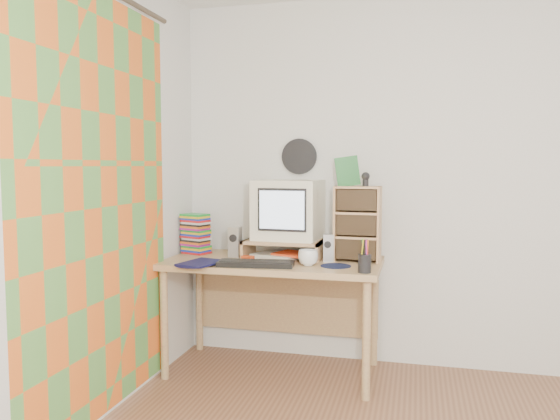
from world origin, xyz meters
The scene contains 20 objects.
back_wall centered at (0.00, 1.75, 1.25)m, with size 3.50×3.50×0.00m, color silver.
left_wall centered at (-1.75, 0.00, 1.25)m, with size 3.50×3.50×0.00m, color silver.
curtain centered at (-1.71, 0.48, 1.15)m, with size 2.20×2.20×0.00m, color orange.
wall_disc centered at (-0.93, 1.73, 1.43)m, with size 0.25×0.25×0.02m, color black.
desk centered at (-1.03, 1.44, 0.62)m, with size 1.40×0.70×0.75m.
monitor_riser centered at (-0.98, 1.48, 0.84)m, with size 0.52×0.30×0.12m.
crt_monitor centered at (-0.97, 1.53, 1.07)m, with size 0.42×0.42×0.40m, color white.
speaker_left centered at (-1.31, 1.44, 0.85)m, with size 0.08×0.08×0.20m, color #A4A5A9.
speaker_right centered at (-0.67, 1.41, 0.84)m, with size 0.07×0.07×0.18m, color #A4A5A9.
keyboard centered at (-1.07, 1.14, 0.77)m, with size 0.47×0.16×0.03m, color black.
dvd_stack centered at (-1.62, 1.52, 0.88)m, with size 0.18×0.13×0.25m, color brown, non-canonical shape.
cd_rack centered at (-0.49, 1.48, 0.99)m, with size 0.29×0.16×0.49m, color tan.
mug centered at (-0.77, 1.24, 0.80)m, with size 0.12×0.12×0.10m, color white.
diary centered at (-1.51, 1.11, 0.77)m, with size 0.25×0.18×0.05m, color #10113D.
mousepad centered at (-0.60, 1.26, 0.75)m, with size 0.19×0.19×0.00m, color black.
pen_cup centered at (-0.41, 1.10, 0.83)m, with size 0.08×0.08×0.15m, color black, non-canonical shape.
papers centered at (-0.97, 1.46, 0.77)m, with size 0.30×0.22×0.04m, color silver, non-canonical shape.
red_box centered at (-1.17, 1.28, 0.77)m, with size 0.07×0.05×0.04m, color red.
game_box centered at (-0.56, 1.48, 1.33)m, with size 0.15×0.03×0.19m, color #1B5F24.
webcam centered at (-0.44, 1.46, 1.28)m, with size 0.05×0.05×0.09m, color black, non-canonical shape.
Camera 1 is at (-0.12, -2.03, 1.37)m, focal length 35.00 mm.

